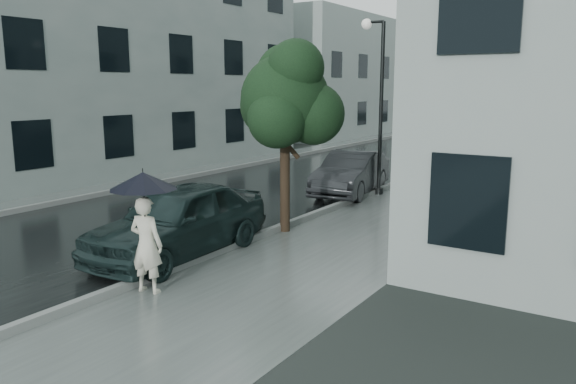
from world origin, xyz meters
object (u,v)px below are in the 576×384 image
Objects in this scene: lamp_post at (377,96)px; car_far at (351,173)px; pedestrian at (146,245)px; car_near at (179,220)px; street_tree at (287,98)px.

lamp_post is 1.33× the size of car_far.
car_far is (-1.00, 9.55, -0.14)m from pedestrian.
pedestrian reaches higher than car_far.
pedestrian reaches higher than car_near.
car_near is at bearing -98.21° from car_far.
street_tree is 1.08× the size of car_far.
car_near is at bearing -70.89° from pedestrian.
street_tree is 5.52m from car_far.
pedestrian is 0.30× the size of lamp_post.
lamp_post is (-0.40, 10.00, 2.25)m from pedestrian.
street_tree is at bearing 73.41° from car_near.
lamp_post reaches higher than car_near.
lamp_post reaches higher than car_far.
pedestrian is 0.38× the size of car_near.
lamp_post is (-0.15, 5.35, -0.03)m from street_tree.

